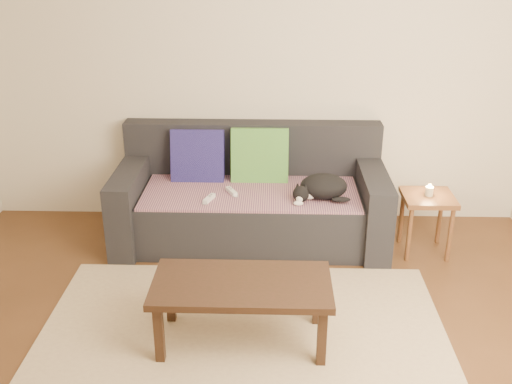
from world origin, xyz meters
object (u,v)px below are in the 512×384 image
sofa (251,201)px  wii_remote_a (232,191)px  wii_remote_b (209,199)px  side_table (427,205)px  coffee_table (242,290)px  cat (322,187)px

sofa → wii_remote_a: bearing=-135.5°
wii_remote_b → side_table: (1.65, 0.07, -0.07)m
sofa → coffee_table: size_ratio=2.02×
cat → wii_remote_b: cat is taller
wii_remote_b → coffee_table: (0.30, -1.11, -0.09)m
sofa → coffee_table: bearing=-90.0°
sofa → wii_remote_b: 0.44m
sofa → wii_remote_a: (-0.15, -0.14, 0.15)m
sofa → side_table: bearing=-9.0°
sofa → cat: 0.62m
cat → side_table: (0.80, 0.01, -0.14)m
sofa → wii_remote_b: sofa is taller
cat → wii_remote_a: bearing=-177.3°
wii_remote_a → coffee_table: 1.26m
sofa → cat: bearing=-22.0°
side_table → coffee_table: 1.79m
sofa → wii_remote_b: bearing=-136.9°
sofa → cat: size_ratio=4.79×
side_table → wii_remote_b: bearing=-177.5°
cat → side_table: size_ratio=0.93×
cat → wii_remote_a: size_ratio=2.92×
wii_remote_b → cat: bearing=-65.8°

